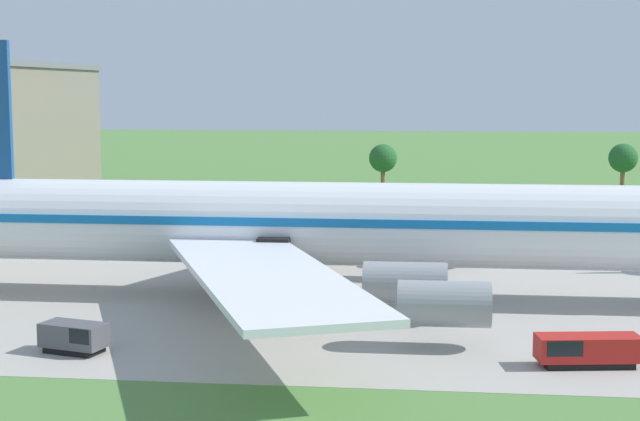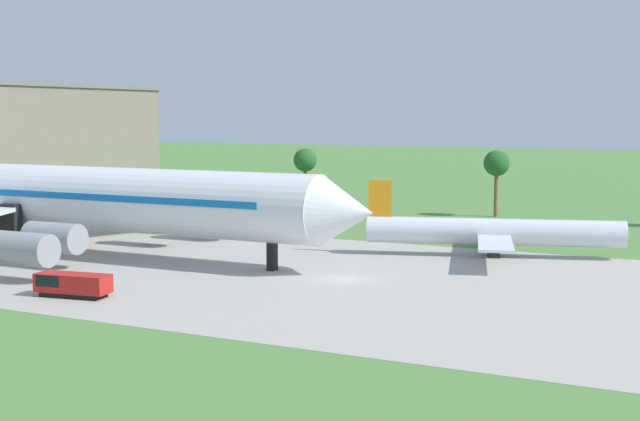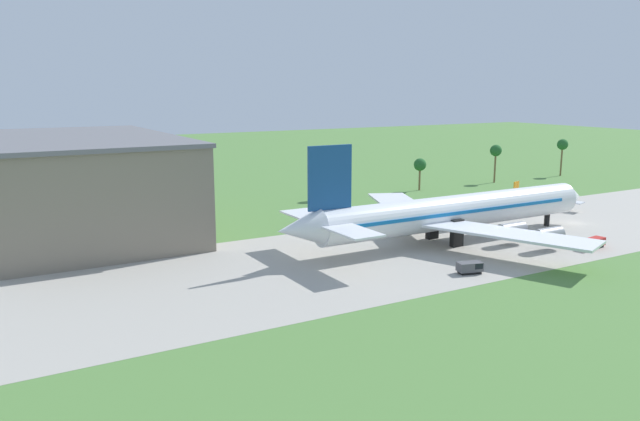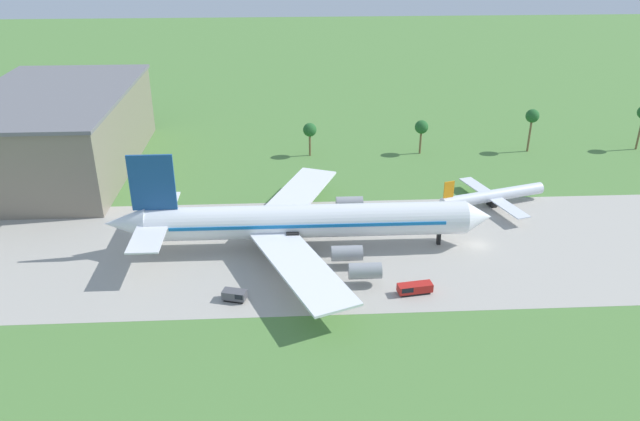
{
  "view_description": "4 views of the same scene",
  "coord_description": "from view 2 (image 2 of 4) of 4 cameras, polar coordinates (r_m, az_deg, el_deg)",
  "views": [
    {
      "loc": [
        -24.98,
        -73.03,
        16.07
      ],
      "look_at": [
        -33.37,
        0.95,
        6.76
      ],
      "focal_mm": 55.0,
      "sensor_mm": 36.0,
      "label": 1
    },
    {
      "loc": [
        32.15,
        -68.75,
        14.25
      ],
      "look_at": [
        -2.83,
        0.95,
        5.76
      ],
      "focal_mm": 50.0,
      "sensor_mm": 36.0,
      "label": 2
    },
    {
      "loc": [
        -115.11,
        -87.77,
        29.2
      ],
      "look_at": [
        -63.9,
        0.95,
        8.96
      ],
      "focal_mm": 35.0,
      "sensor_mm": 36.0,
      "label": 3
    },
    {
      "loc": [
        -36.89,
        -105.79,
        59.1
      ],
      "look_at": [
        -30.89,
        5.0,
        6.0
      ],
      "focal_mm": 35.0,
      "sensor_mm": 36.0,
      "label": 4
    }
  ],
  "objects": [
    {
      "name": "regional_aircraft",
      "position": [
        90.59,
        10.99,
        -1.36
      ],
      "size": [
        25.03,
        22.76,
        7.56
      ],
      "color": "silver",
      "rests_on": "ground_plane"
    },
    {
      "name": "taxiway_strip",
      "position": [
        77.22,
        1.57,
        -4.42
      ],
      "size": [
        320.0,
        44.0,
        0.02
      ],
      "color": "#A8A399",
      "rests_on": "ground_plane"
    },
    {
      "name": "ground_plane",
      "position": [
        77.23,
        1.57,
        -4.42
      ],
      "size": [
        600.0,
        600.0,
        0.0
      ],
      "primitive_type": "plane",
      "color": "#517F3D"
    },
    {
      "name": "fuel_truck",
      "position": [
        72.39,
        -15.69,
        -4.55
      ],
      "size": [
        6.21,
        2.86,
        1.84
      ],
      "color": "black",
      "rests_on": "ground_plane"
    },
    {
      "name": "palm_tree_row",
      "position": [
        122.32,
        18.22,
        3.24
      ],
      "size": [
        93.89,
        3.6,
        12.34
      ],
      "color": "brown",
      "rests_on": "ground_plane"
    },
    {
      "name": "jet_airliner",
      "position": [
        96.96,
        -17.09,
        0.88
      ],
      "size": [
        74.16,
        60.26,
        19.81
      ],
      "color": "white",
      "rests_on": "ground_plane"
    }
  ]
}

